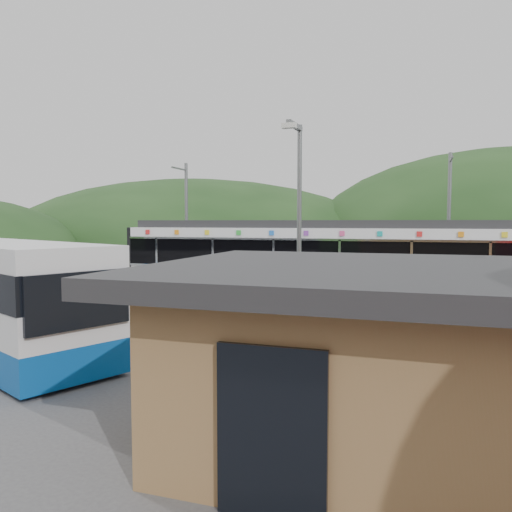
% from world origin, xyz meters
% --- Properties ---
extents(ground, '(120.00, 120.00, 0.00)m').
position_xyz_m(ground, '(0.00, 0.00, 0.00)').
color(ground, '#4C4C4F').
rests_on(ground, ground).
extents(hills, '(146.00, 149.00, 26.00)m').
position_xyz_m(hills, '(6.19, 5.29, 0.00)').
color(hills, '#1E3D19').
rests_on(hills, ground).
extents(platform, '(26.00, 3.20, 0.30)m').
position_xyz_m(platform, '(0.00, 3.30, 0.15)').
color(platform, '#9E9E99').
rests_on(platform, ground).
extents(yellow_line, '(26.00, 0.10, 0.01)m').
position_xyz_m(yellow_line, '(0.00, 2.00, 0.30)').
color(yellow_line, yellow).
rests_on(yellow_line, platform).
extents(train, '(20.44, 3.01, 3.74)m').
position_xyz_m(train, '(1.89, 6.00, 2.06)').
color(train, black).
rests_on(train, ground).
extents(catenary_mast_west, '(0.18, 1.80, 7.00)m').
position_xyz_m(catenary_mast_west, '(-7.00, 8.56, 3.65)').
color(catenary_mast_west, slate).
rests_on(catenary_mast_west, ground).
extents(catenary_mast_east, '(0.18, 1.80, 7.00)m').
position_xyz_m(catenary_mast_east, '(7.00, 8.56, 3.65)').
color(catenary_mast_east, slate).
rests_on(catenary_mast_east, ground).
extents(station_shelter, '(9.20, 6.20, 3.00)m').
position_xyz_m(station_shelter, '(6.00, -9.01, 1.55)').
color(station_shelter, olive).
rests_on(station_shelter, ground).
extents(lamp_post, '(0.36, 1.09, 6.20)m').
position_xyz_m(lamp_post, '(2.67, -4.60, 3.70)').
color(lamp_post, slate).
rests_on(lamp_post, ground).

